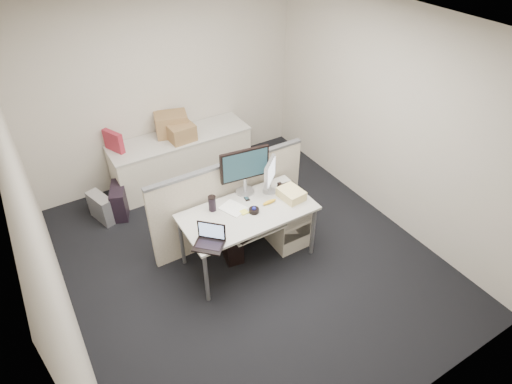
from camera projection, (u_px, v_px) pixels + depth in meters
floor at (249, 258)px, 5.20m from camera, size 4.00×4.50×0.01m
ceiling at (245, 29)px, 3.57m from camera, size 4.00×4.50×0.01m
wall_back at (165, 88)px, 5.92m from camera, size 4.00×0.02×2.70m
wall_front at (417, 323)px, 2.85m from camera, size 4.00×0.02×2.70m
wall_left at (40, 233)px, 3.56m from camera, size 0.02×4.50×2.70m
wall_right at (389, 118)px, 5.21m from camera, size 0.02×4.50×2.70m
desk at (248, 216)px, 4.80m from camera, size 1.50×0.75×0.73m
keyboard_tray at (256, 228)px, 4.70m from camera, size 0.62×0.32×0.02m
drawer_pedestal at (285, 219)px, 5.26m from camera, size 0.40×0.55×0.65m
cubicle_partition at (229, 202)px, 5.17m from camera, size 2.00×0.06×1.10m
back_counter at (182, 159)px, 6.30m from camera, size 2.00×0.60×0.72m
monitor_main at (245, 172)px, 4.86m from camera, size 0.60×0.29×0.58m
monitor_small at (270, 177)px, 4.92m from camera, size 0.37×0.36×0.42m
laptop at (208, 238)px, 4.24m from camera, size 0.37×0.37×0.22m
trackball at (254, 210)px, 4.73m from camera, size 0.15×0.15×0.04m
desk_phone at (288, 189)px, 5.04m from camera, size 0.21×0.18×0.07m
paper_stack at (233, 208)px, 4.79m from camera, size 0.30×0.33×0.01m
sticky_pad at (244, 212)px, 4.73m from camera, size 0.09×0.09×0.01m
travel_mug at (212, 204)px, 4.72m from camera, size 0.09×0.09×0.18m
banana at (269, 202)px, 4.86m from camera, size 0.18×0.05×0.04m
cellphone at (247, 198)px, 4.93m from camera, size 0.06×0.10×0.01m
manila_folders at (291, 194)px, 4.92m from camera, size 0.25×0.31×0.11m
keyboard at (254, 230)px, 4.64m from camera, size 0.52×0.26×0.03m
pc_tower_desk at (229, 238)px, 5.13m from camera, size 0.27×0.52×0.46m
pc_tower_spare_dark at (120, 200)px, 5.75m from camera, size 0.34×0.49×0.43m
pc_tower_spare_silver at (102, 208)px, 5.66m from camera, size 0.28×0.44×0.38m
cardboard_box_left at (172, 125)px, 6.04m from camera, size 0.52×0.44×0.33m
cardboard_box_right at (182, 134)px, 5.93m from camera, size 0.36×0.29×0.25m
red_binder at (114, 142)px, 5.69m from camera, size 0.20×0.33×0.30m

